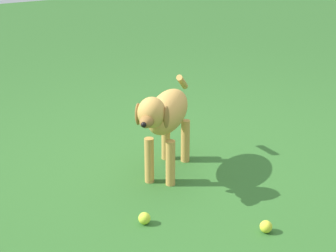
% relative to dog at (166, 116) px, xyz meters
% --- Properties ---
extents(ground, '(14.00, 14.00, 0.00)m').
position_rel_dog_xyz_m(ground, '(0.01, -0.09, -0.40)').
color(ground, '#2D6026').
extents(dog, '(0.65, 0.68, 0.60)m').
position_rel_dog_xyz_m(dog, '(0.00, 0.00, 0.00)').
color(dog, '#C69347').
rests_on(dog, ground).
extents(tennis_ball_0, '(0.07, 0.07, 0.07)m').
position_rel_dog_xyz_m(tennis_ball_0, '(-0.84, -0.13, -0.36)').
color(tennis_ball_0, '#CED233').
rests_on(tennis_ball_0, ground).
extents(tennis_ball_1, '(0.07, 0.07, 0.07)m').
position_rel_dog_xyz_m(tennis_ball_1, '(-0.45, 0.39, -0.36)').
color(tennis_ball_1, '#C1DC37').
rests_on(tennis_ball_1, ground).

